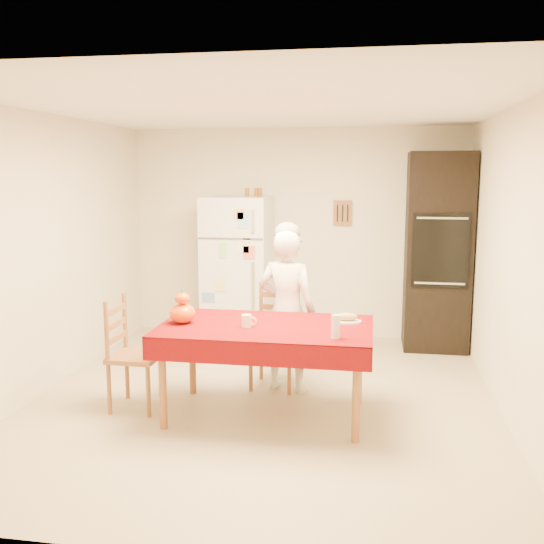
% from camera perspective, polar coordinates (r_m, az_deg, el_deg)
% --- Properties ---
extents(floor, '(4.50, 4.50, 0.00)m').
position_cam_1_polar(floor, '(5.44, -0.80, -11.91)').
color(floor, tan).
rests_on(floor, ground).
extents(room_shell, '(4.02, 4.52, 2.51)m').
position_cam_1_polar(room_shell, '(5.09, -0.83, 5.39)').
color(room_shell, beige).
rests_on(room_shell, ground).
extents(refrigerator, '(0.75, 0.74, 1.70)m').
position_cam_1_polar(refrigerator, '(7.13, -3.25, 0.25)').
color(refrigerator, white).
rests_on(refrigerator, floor).
extents(oven_cabinet, '(0.70, 0.62, 2.20)m').
position_cam_1_polar(oven_cabinet, '(7.01, 15.32, 1.84)').
color(oven_cabinet, black).
rests_on(oven_cabinet, floor).
extents(dining_table, '(1.70, 1.00, 0.76)m').
position_cam_1_polar(dining_table, '(4.89, -0.58, -5.81)').
color(dining_table, brown).
rests_on(dining_table, floor).
extents(chair_far, '(0.46, 0.44, 0.95)m').
position_cam_1_polar(chair_far, '(5.65, 0.42, -5.68)').
color(chair_far, brown).
rests_on(chair_far, floor).
extents(chair_left, '(0.41, 0.43, 0.95)m').
position_cam_1_polar(chair_left, '(5.26, -13.33, -7.08)').
color(chair_left, brown).
rests_on(chair_left, floor).
extents(seated_woman, '(0.61, 0.48, 1.49)m').
position_cam_1_polar(seated_woman, '(5.46, 1.42, -3.67)').
color(seated_woman, silver).
rests_on(seated_woman, floor).
extents(coffee_mug, '(0.08, 0.08, 0.10)m').
position_cam_1_polar(coffee_mug, '(4.81, -2.40, -4.62)').
color(coffee_mug, white).
rests_on(coffee_mug, dining_table).
extents(pumpkin_lower, '(0.21, 0.21, 0.16)m').
position_cam_1_polar(pumpkin_lower, '(4.98, -8.42, -3.88)').
color(pumpkin_lower, '#CD3F04').
rests_on(pumpkin_lower, dining_table).
extents(pumpkin_upper, '(0.12, 0.12, 0.09)m').
position_cam_1_polar(pumpkin_upper, '(4.95, -8.46, -2.47)').
color(pumpkin_upper, '#E86105').
rests_on(pumpkin_upper, pumpkin_lower).
extents(wine_glass, '(0.07, 0.07, 0.18)m').
position_cam_1_polar(wine_glass, '(4.50, 6.03, -5.13)').
color(wine_glass, silver).
rests_on(wine_glass, dining_table).
extents(bread_plate, '(0.24, 0.24, 0.02)m').
position_cam_1_polar(bread_plate, '(4.99, 7.04, -4.64)').
color(bread_plate, white).
rests_on(bread_plate, dining_table).
extents(bread_loaf, '(0.18, 0.10, 0.06)m').
position_cam_1_polar(bread_loaf, '(4.99, 7.05, -4.19)').
color(bread_loaf, '#9B6D4C').
rests_on(bread_loaf, bread_plate).
extents(spice_jar_left, '(0.05, 0.05, 0.10)m').
position_cam_1_polar(spice_jar_left, '(7.08, -2.35, 7.51)').
color(spice_jar_left, brown).
rests_on(spice_jar_left, refrigerator).
extents(spice_jar_mid, '(0.05, 0.05, 0.10)m').
position_cam_1_polar(spice_jar_mid, '(7.05, -1.49, 7.51)').
color(spice_jar_mid, brown).
rests_on(spice_jar_mid, refrigerator).
extents(spice_jar_right, '(0.05, 0.05, 0.10)m').
position_cam_1_polar(spice_jar_right, '(7.05, -1.13, 7.51)').
color(spice_jar_right, brown).
rests_on(spice_jar_right, refrigerator).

